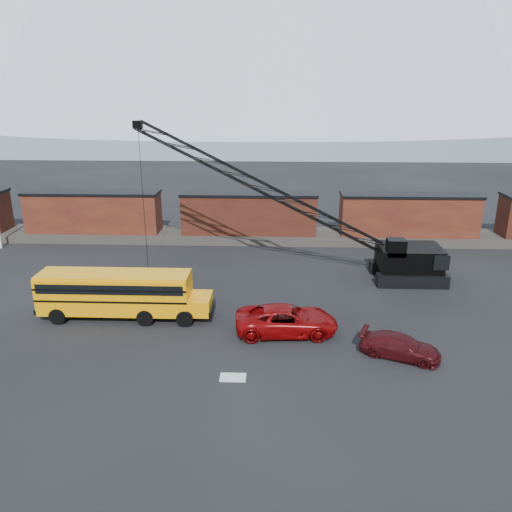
{
  "coord_description": "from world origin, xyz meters",
  "views": [
    {
      "loc": [
        2.67,
        -27.21,
        14.72
      ],
      "look_at": [
        1.28,
        7.62,
        3.0
      ],
      "focal_mm": 35.0,
      "sensor_mm": 36.0,
      "label": 1
    }
  ],
  "objects_px": {
    "red_pickup": "(287,320)",
    "crawler_crane": "(286,199)",
    "school_bus": "(121,293)",
    "maroon_suv": "(400,346)"
  },
  "relations": [
    {
      "from": "red_pickup",
      "to": "crawler_crane",
      "type": "relative_size",
      "value": 0.26
    },
    {
      "from": "maroon_suv",
      "to": "crawler_crane",
      "type": "bearing_deg",
      "value": 49.59
    },
    {
      "from": "school_bus",
      "to": "maroon_suv",
      "type": "height_order",
      "value": "school_bus"
    },
    {
      "from": "school_bus",
      "to": "crawler_crane",
      "type": "xyz_separation_m",
      "value": [
        11.09,
        8.04,
        4.73
      ]
    },
    {
      "from": "school_bus",
      "to": "crawler_crane",
      "type": "height_order",
      "value": "crawler_crane"
    },
    {
      "from": "red_pickup",
      "to": "school_bus",
      "type": "bearing_deg",
      "value": 76.87
    },
    {
      "from": "school_bus",
      "to": "maroon_suv",
      "type": "bearing_deg",
      "value": -14.47
    },
    {
      "from": "school_bus",
      "to": "red_pickup",
      "type": "bearing_deg",
      "value": -9.37
    },
    {
      "from": "school_bus",
      "to": "red_pickup",
      "type": "relative_size",
      "value": 1.81
    },
    {
      "from": "red_pickup",
      "to": "crawler_crane",
      "type": "height_order",
      "value": "crawler_crane"
    }
  ]
}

